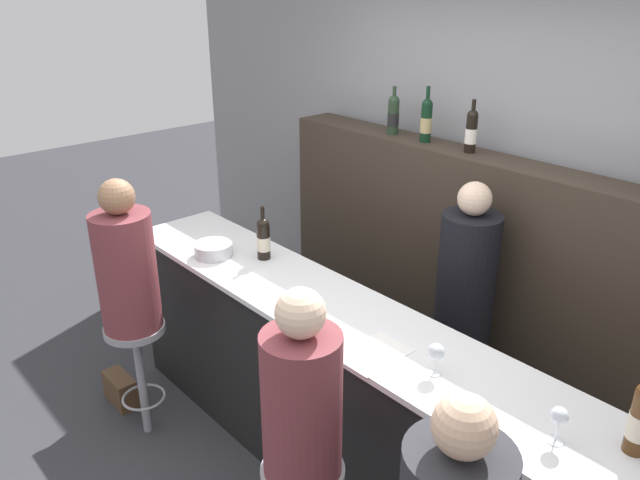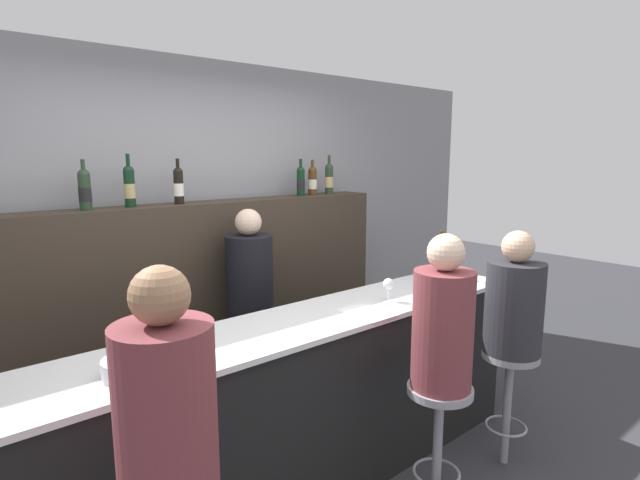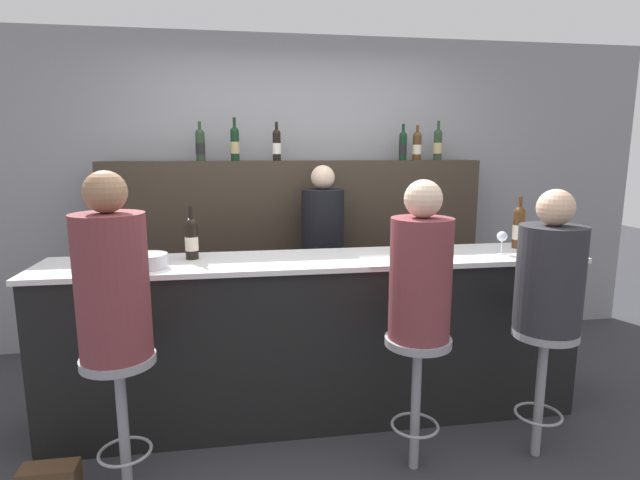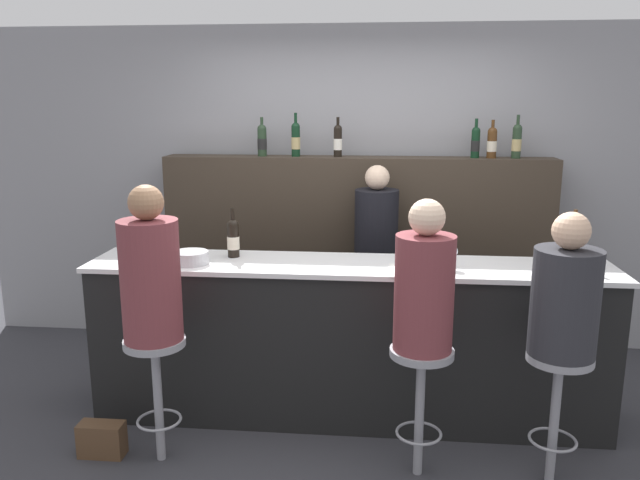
{
  "view_description": "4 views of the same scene",
  "coord_description": "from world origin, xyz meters",
  "views": [
    {
      "loc": [
        1.89,
        -1.57,
        2.54
      ],
      "look_at": [
        -0.18,
        0.28,
        1.35
      ],
      "focal_mm": 35.0,
      "sensor_mm": 36.0,
      "label": 1
    },
    {
      "loc": [
        -1.61,
        -1.78,
        1.91
      ],
      "look_at": [
        0.2,
        0.35,
        1.43
      ],
      "focal_mm": 28.0,
      "sensor_mm": 36.0,
      "label": 2
    },
    {
      "loc": [
        -0.46,
        -2.64,
        1.67
      ],
      "look_at": [
        0.02,
        0.29,
        1.13
      ],
      "focal_mm": 28.0,
      "sensor_mm": 36.0,
      "label": 3
    },
    {
      "loc": [
        0.18,
        -3.46,
        2.01
      ],
      "look_at": [
        -0.18,
        0.31,
        1.16
      ],
      "focal_mm": 35.0,
      "sensor_mm": 36.0,
      "label": 4
    }
  ],
  "objects": [
    {
      "name": "metal_bowl",
      "position": [
        -0.97,
        0.16,
        1.07
      ],
      "size": [
        0.22,
        0.22,
        0.08
      ],
      "color": "#B7B7BC",
      "rests_on": "bar_counter"
    },
    {
      "name": "wine_bottle_counter_1",
      "position": [
        1.36,
        0.36,
        1.17
      ],
      "size": [
        0.08,
        0.08,
        0.34
      ],
      "color": "#4C2D14",
      "rests_on": "bar_counter"
    },
    {
      "name": "wine_bottle_backbar_3",
      "position": [
        0.9,
        1.42,
        1.7
      ],
      "size": [
        0.07,
        0.07,
        0.3
      ],
      "color": "black",
      "rests_on": "back_bar_cabinet"
    },
    {
      "name": "wine_glass_1",
      "position": [
        1.15,
        0.2,
        1.13
      ],
      "size": [
        0.06,
        0.06,
        0.14
      ],
      "color": "silver",
      "rests_on": "bar_counter"
    },
    {
      "name": "wall_back",
      "position": [
        0.0,
        1.64,
        1.3
      ],
      "size": [
        6.4,
        0.05,
        2.6
      ],
      "color": "gray",
      "rests_on": "ground_plane"
    },
    {
      "name": "wine_bottle_backbar_5",
      "position": [
        1.2,
        1.42,
        1.71
      ],
      "size": [
        0.07,
        0.07,
        0.32
      ],
      "color": "#233823",
      "rests_on": "back_bar_cabinet"
    },
    {
      "name": "wine_bottle_backbar_2",
      "position": [
        -0.15,
        1.42,
        1.71
      ],
      "size": [
        0.07,
        0.07,
        0.31
      ],
      "color": "black",
      "rests_on": "back_bar_cabinet"
    },
    {
      "name": "guest_seated_right",
      "position": [
        1.13,
        -0.34,
        1.04
      ],
      "size": [
        0.34,
        0.34,
        0.74
      ],
      "color": "#28282D",
      "rests_on": "bar_stool_right"
    },
    {
      "name": "wine_bottle_backbar_0",
      "position": [
        -0.75,
        1.42,
        1.71
      ],
      "size": [
        0.07,
        0.07,
        0.3
      ],
      "color": "#233823",
      "rests_on": "back_bar_cabinet"
    },
    {
      "name": "wine_bottle_backbar_1",
      "position": [
        -0.48,
        1.42,
        1.72
      ],
      "size": [
        0.07,
        0.07,
        0.34
      ],
      "color": "black",
      "rests_on": "back_bar_cabinet"
    },
    {
      "name": "tasting_menu",
      "position": [
        0.35,
        0.12,
        1.03
      ],
      "size": [
        0.21,
        0.3,
        0.0
      ],
      "color": "white",
      "rests_on": "bar_counter"
    },
    {
      "name": "wine_bottle_backbar_4",
      "position": [
        1.02,
        1.42,
        1.7
      ],
      "size": [
        0.07,
        0.07,
        0.29
      ],
      "color": "#4C2D14",
      "rests_on": "back_bar_cabinet"
    },
    {
      "name": "handbag",
      "position": [
        -1.39,
        -0.34,
        0.1
      ],
      "size": [
        0.26,
        0.12,
        0.2
      ],
      "color": "#513823",
      "rests_on": "ground_plane"
    },
    {
      "name": "ground_plane",
      "position": [
        0.0,
        0.0,
        0.0
      ],
      "size": [
        16.0,
        16.0,
        0.0
      ],
      "primitive_type": "plane",
      "color": "#333338"
    },
    {
      "name": "wine_bottle_counter_0",
      "position": [
        -0.75,
        0.36,
        1.15
      ],
      "size": [
        0.08,
        0.08,
        0.32
      ],
      "color": "black",
      "rests_on": "bar_counter"
    },
    {
      "name": "wine_glass_0",
      "position": [
        0.62,
        0.2,
        1.13
      ],
      "size": [
        0.07,
        0.07,
        0.14
      ],
      "color": "silver",
      "rests_on": "bar_counter"
    },
    {
      "name": "bar_counter",
      "position": [
        0.0,
        0.26,
        0.51
      ],
      "size": [
        3.24,
        0.56,
        1.03
      ],
      "color": "black",
      "rests_on": "ground_plane"
    },
    {
      "name": "bar_stool_right",
      "position": [
        1.13,
        -0.34,
        0.56
      ],
      "size": [
        0.34,
        0.34,
        0.73
      ],
      "color": "gray",
      "rests_on": "ground_plane"
    },
    {
      "name": "guest_seated_left",
      "position": [
        -1.04,
        -0.34,
        1.1
      ],
      "size": [
        0.32,
        0.32,
        0.85
      ],
      "color": "brown",
      "rests_on": "bar_stool_left"
    },
    {
      "name": "bar_stool_middle",
      "position": [
        0.42,
        -0.34,
        0.56
      ],
      "size": [
        0.34,
        0.34,
        0.73
      ],
      "color": "gray",
      "rests_on": "ground_plane"
    },
    {
      "name": "back_bar_cabinet",
      "position": [
        0.0,
        1.42,
        0.79
      ],
      "size": [
        3.04,
        0.28,
        1.58
      ],
      "color": "#382D23",
      "rests_on": "ground_plane"
    },
    {
      "name": "bar_stool_left",
      "position": [
        -1.04,
        -0.34,
        0.56
      ],
      "size": [
        0.34,
        0.34,
        0.73
      ],
      "color": "gray",
      "rests_on": "ground_plane"
    },
    {
      "name": "guest_seated_middle",
      "position": [
        0.42,
        -0.34,
        1.08
      ],
      "size": [
        0.31,
        0.31,
        0.8
      ],
      "color": "brown",
      "rests_on": "bar_stool_middle"
    },
    {
      "name": "bartender",
      "position": [
        0.16,
        1.05,
        0.72
      ],
      "size": [
        0.32,
        0.32,
        1.56
      ],
      "color": "black",
      "rests_on": "ground_plane"
    }
  ]
}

